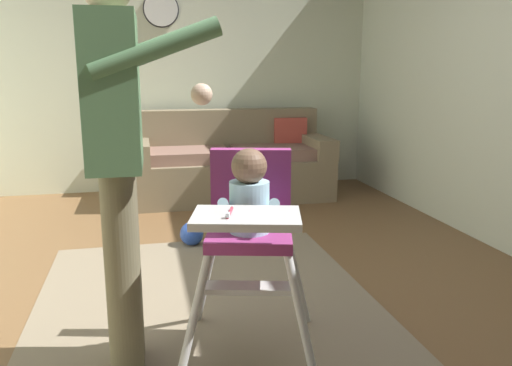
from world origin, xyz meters
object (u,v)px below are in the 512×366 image
object	(u,v)px
adult_standing	(118,151)
wall_clock	(161,9)
couch	(230,164)
toy_ball_second	(192,234)
high_chair	(250,214)

from	to	relation	value
adult_standing	wall_clock	world-z (taller)	wall_clock
couch	wall_clock	world-z (taller)	wall_clock
couch	toy_ball_second	world-z (taller)	couch
wall_clock	couch	bearing A→B (deg)	-38.11
high_chair	wall_clock	bearing A→B (deg)	-162.48
couch	high_chair	bearing A→B (deg)	-8.17
couch	adult_standing	world-z (taller)	adult_standing
high_chair	toy_ball_second	world-z (taller)	high_chair
adult_standing	toy_ball_second	world-z (taller)	adult_standing
couch	wall_clock	distance (m)	1.71
toy_ball_second	high_chair	bearing A→B (deg)	-85.60
toy_ball_second	wall_clock	world-z (taller)	wall_clock
toy_ball_second	couch	bearing A→B (deg)	69.35
toy_ball_second	wall_clock	bearing A→B (deg)	92.21
toy_ball_second	wall_clock	distance (m)	2.59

